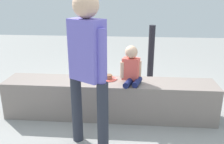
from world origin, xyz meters
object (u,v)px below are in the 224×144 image
at_px(gift_bag, 90,79).
at_px(handbag_black_leather, 131,98).
at_px(adult_standing, 88,60).
at_px(handbag_brown_canvas, 62,93).
at_px(water_bottle_near_gift, 187,96).
at_px(cake_plate, 109,78).
at_px(party_cup_red, 120,92).
at_px(child_seated, 131,67).

distance_m(gift_bag, handbag_black_leather, 0.98).
bearing_deg(adult_standing, handbag_brown_canvas, 119.28).
relative_size(gift_bag, handbag_black_leather, 0.97).
height_order(water_bottle_near_gift, handbag_brown_canvas, handbag_brown_canvas).
bearing_deg(cake_plate, handbag_brown_canvas, 155.31).
relative_size(adult_standing, cake_plate, 7.32).
bearing_deg(party_cup_red, handbag_black_leather, -59.66).
bearing_deg(water_bottle_near_gift, adult_standing, -136.71).
bearing_deg(party_cup_red, gift_bag, 149.33).
xyz_separation_m(child_seated, adult_standing, (-0.43, -0.68, 0.27)).
height_order(adult_standing, handbag_brown_canvas, adult_standing).
height_order(gift_bag, party_cup_red, gift_bag).
height_order(cake_plate, party_cup_red, cake_plate).
height_order(cake_plate, handbag_black_leather, cake_plate).
distance_m(gift_bag, handbag_brown_canvas, 0.69).
height_order(adult_standing, water_bottle_near_gift, adult_standing).
xyz_separation_m(adult_standing, handbag_brown_canvas, (-0.63, 1.12, -0.87)).
height_order(water_bottle_near_gift, party_cup_red, water_bottle_near_gift).
bearing_deg(party_cup_red, water_bottle_near_gift, -9.71).
bearing_deg(gift_bag, party_cup_red, -30.67).
relative_size(water_bottle_near_gift, handbag_brown_canvas, 0.61).
distance_m(child_seated, gift_bag, 1.41).
height_order(party_cup_red, handbag_black_leather, handbag_black_leather).
bearing_deg(water_bottle_near_gift, child_seated, -147.85).
bearing_deg(handbag_brown_canvas, handbag_black_leather, -1.77).
distance_m(child_seated, adult_standing, 0.85).
distance_m(party_cup_red, handbag_black_leather, 0.36).
bearing_deg(handbag_black_leather, gift_bag, 139.08).
relative_size(water_bottle_near_gift, party_cup_red, 2.12).
xyz_separation_m(cake_plate, gift_bag, (-0.43, 0.96, -0.39)).
xyz_separation_m(adult_standing, party_cup_red, (0.26, 1.40, -0.94)).
distance_m(gift_bag, party_cup_red, 0.65).
bearing_deg(child_seated, party_cup_red, 103.75).
distance_m(child_seated, handbag_black_leather, 0.74).
height_order(adult_standing, handbag_black_leather, adult_standing).
height_order(party_cup_red, handbag_brown_canvas, handbag_brown_canvas).
bearing_deg(gift_bag, handbag_black_leather, -40.92).
xyz_separation_m(child_seated, party_cup_red, (-0.18, 0.72, -0.67)).
xyz_separation_m(child_seated, cake_plate, (-0.30, 0.09, -0.19)).
height_order(child_seated, adult_standing, adult_standing).
relative_size(cake_plate, handbag_brown_canvas, 0.65).
bearing_deg(cake_plate, child_seated, -17.07).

